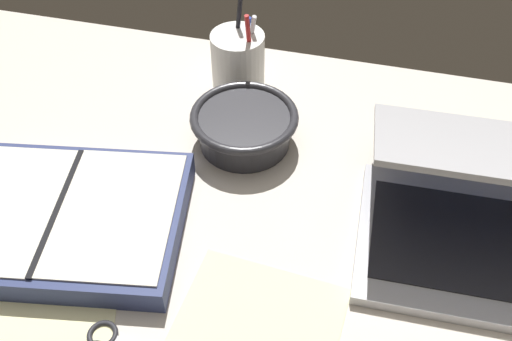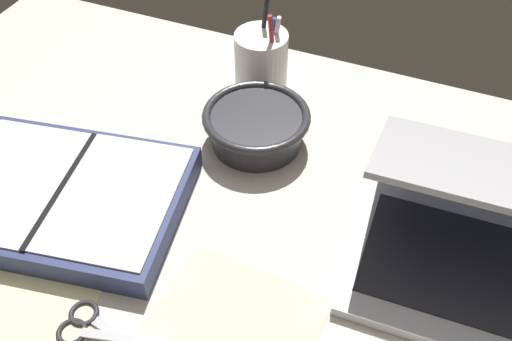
{
  "view_description": "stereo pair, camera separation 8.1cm",
  "coord_description": "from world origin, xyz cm",
  "px_view_note": "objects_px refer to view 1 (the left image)",
  "views": [
    {
      "loc": [
        15.79,
        -44.76,
        67.27
      ],
      "look_at": [
        1.97,
        9.8,
        9.0
      ],
      "focal_mm": 40.0,
      "sensor_mm": 36.0,
      "label": 1
    },
    {
      "loc": [
        23.47,
        -42.21,
        67.27
      ],
      "look_at": [
        1.97,
        9.8,
        9.0
      ],
      "focal_mm": 40.0,
      "sensor_mm": 36.0,
      "label": 2
    }
  ],
  "objects_px": {
    "laptop": "(477,212)",
    "planner": "(61,218)",
    "bowl": "(244,126)",
    "pen_cup": "(238,61)"
  },
  "relations": [
    {
      "from": "pen_cup",
      "to": "planner",
      "type": "relative_size",
      "value": 0.43
    },
    {
      "from": "pen_cup",
      "to": "planner",
      "type": "bearing_deg",
      "value": -112.12
    },
    {
      "from": "bowl",
      "to": "planner",
      "type": "xyz_separation_m",
      "value": [
        -0.21,
        -0.24,
        -0.01
      ]
    },
    {
      "from": "bowl",
      "to": "pen_cup",
      "type": "relative_size",
      "value": 1.05
    },
    {
      "from": "pen_cup",
      "to": "bowl",
      "type": "bearing_deg",
      "value": -70.93
    },
    {
      "from": "laptop",
      "to": "planner",
      "type": "height_order",
      "value": "laptop"
    },
    {
      "from": "laptop",
      "to": "bowl",
      "type": "xyz_separation_m",
      "value": [
        -0.36,
        0.11,
        -0.02
      ]
    },
    {
      "from": "bowl",
      "to": "pen_cup",
      "type": "height_order",
      "value": "pen_cup"
    },
    {
      "from": "pen_cup",
      "to": "planner",
      "type": "distance_m",
      "value": 0.42
    },
    {
      "from": "planner",
      "to": "laptop",
      "type": "bearing_deg",
      "value": 2.86
    }
  ]
}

